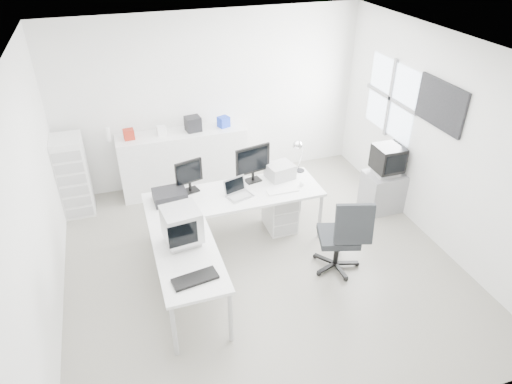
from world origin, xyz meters
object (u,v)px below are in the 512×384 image
object	(u,v)px
side_desk	(190,281)
lcd_monitor_small	(189,176)
main_desk	(235,216)
crt_monitor	(182,226)
sideboard	(184,161)
tv_cabinet	(382,191)
crt_tv	(388,161)
drawer_pedestal	(280,210)
laptop	(240,191)
laser_printer	(280,171)
lcd_monitor_large	(253,164)
inkjet_printer	(170,196)
office_chair	(339,233)
filing_cabinet	(73,176)

from	to	relation	value
side_desk	lcd_monitor_small	world-z (taller)	lcd_monitor_small
lcd_monitor_small	main_desk	bearing A→B (deg)	-39.61
lcd_monitor_small	crt_monitor	bearing A→B (deg)	-120.42
crt_monitor	sideboard	distance (m)	2.54
crt_monitor	tv_cabinet	distance (m)	3.43
crt_monitor	crt_tv	distance (m)	3.36
main_desk	drawer_pedestal	size ratio (longest dim) A/B	4.00
laptop	laser_printer	bearing A→B (deg)	7.12
side_desk	drawer_pedestal	bearing A→B (deg)	36.57
tv_cabinet	crt_monitor	bearing A→B (deg)	-164.91
main_desk	laser_printer	distance (m)	0.92
lcd_monitor_small	crt_monitor	size ratio (longest dim) A/B	0.99
lcd_monitor_large	crt_tv	xyz separation A→B (m)	(2.04, -0.23, -0.18)
lcd_monitor_small	sideboard	distance (m)	1.45
inkjet_printer	lcd_monitor_large	xyz separation A→B (m)	(1.20, 0.15, 0.20)
main_desk	crt_tv	world-z (taller)	crt_tv
crt_monitor	laser_printer	bearing A→B (deg)	27.19
laser_printer	tv_cabinet	size ratio (longest dim) A/B	0.59
drawer_pedestal	lcd_monitor_small	size ratio (longest dim) A/B	1.24
lcd_monitor_small	sideboard	world-z (taller)	lcd_monitor_small
inkjet_printer	office_chair	xyz separation A→B (m)	(1.93, -1.11, -0.28)
office_chair	crt_tv	bearing A→B (deg)	55.09
drawer_pedestal	laser_printer	distance (m)	0.58
laptop	drawer_pedestal	bearing A→B (deg)	-4.46
lcd_monitor_small	filing_cabinet	xyz separation A→B (m)	(-1.56, 1.20, -0.37)
main_desk	tv_cabinet	distance (m)	2.39
side_desk	lcd_monitor_small	xyz separation A→B (m)	(0.30, 1.35, 0.62)
inkjet_printer	filing_cabinet	xyz separation A→B (m)	(-1.26, 1.35, -0.20)
laser_printer	office_chair	xyz separation A→B (m)	(0.33, -1.23, -0.30)
main_desk	laptop	xyz separation A→B (m)	(0.05, -0.10, 0.48)
lcd_monitor_small	crt_tv	bearing A→B (deg)	-19.57
office_chair	crt_tv	world-z (taller)	office_chair
lcd_monitor_large	sideboard	distance (m)	1.64
inkjet_printer	office_chair	distance (m)	2.24
sideboard	side_desk	bearing A→B (deg)	-99.27
lcd_monitor_small	office_chair	bearing A→B (deg)	-52.85
office_chair	filing_cabinet	xyz separation A→B (m)	(-3.19, 2.46, 0.07)
laptop	office_chair	distance (m)	1.41
lcd_monitor_large	crt_monitor	size ratio (longest dim) A/B	1.12
inkjet_printer	office_chair	world-z (taller)	office_chair
office_chair	lcd_monitor_large	bearing A→B (deg)	136.92
drawer_pedestal	lcd_monitor_small	distance (m)	1.44
inkjet_printer	crt_monitor	size ratio (longest dim) A/B	0.87
lcd_monitor_small	crt_tv	world-z (taller)	lcd_monitor_small
drawer_pedestal	filing_cabinet	distance (m)	3.16
main_desk	office_chair	size ratio (longest dim) A/B	2.18
side_desk	drawer_pedestal	distance (m)	1.93
sideboard	filing_cabinet	size ratio (longest dim) A/B	1.65
inkjet_printer	laser_printer	xyz separation A→B (m)	(1.60, 0.12, 0.03)
lcd_monitor_small	sideboard	xyz separation A→B (m)	(0.14, 1.36, -0.48)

